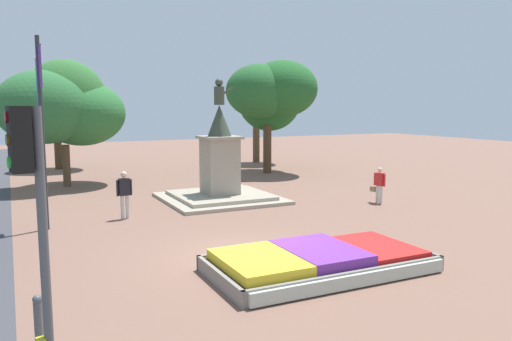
{
  "coord_description": "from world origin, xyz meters",
  "views": [
    {
      "loc": [
        -5.62,
        -12.04,
        4.09
      ],
      "look_at": [
        2.33,
        3.99,
        1.77
      ],
      "focal_mm": 35.0,
      "sensor_mm": 36.0,
      "label": 1
    }
  ],
  "objects_px": {
    "flower_planter": "(318,262)",
    "pedestrian_near_planter": "(124,191)",
    "pedestrian_with_handbag": "(379,183)",
    "kerb_bollard_mid_a": "(38,318)",
    "banner_pole": "(42,125)",
    "traffic_light_near_crossing": "(33,212)",
    "statue_monument": "(220,173)"
  },
  "relations": [
    {
      "from": "flower_planter",
      "to": "kerb_bollard_mid_a",
      "type": "bearing_deg",
      "value": -171.08
    },
    {
      "from": "pedestrian_with_handbag",
      "to": "kerb_bollard_mid_a",
      "type": "relative_size",
      "value": 1.75
    },
    {
      "from": "traffic_light_near_crossing",
      "to": "pedestrian_with_handbag",
      "type": "distance_m",
      "value": 16.91
    },
    {
      "from": "traffic_light_near_crossing",
      "to": "pedestrian_near_planter",
      "type": "height_order",
      "value": "traffic_light_near_crossing"
    },
    {
      "from": "banner_pole",
      "to": "kerb_bollard_mid_a",
      "type": "distance_m",
      "value": 9.17
    },
    {
      "from": "flower_planter",
      "to": "pedestrian_near_planter",
      "type": "xyz_separation_m",
      "value": [
        -3.05,
        8.05,
        0.76
      ]
    },
    {
      "from": "pedestrian_near_planter",
      "to": "kerb_bollard_mid_a",
      "type": "xyz_separation_m",
      "value": [
        -3.37,
        -9.06,
        -0.56
      ]
    },
    {
      "from": "flower_planter",
      "to": "traffic_light_near_crossing",
      "type": "relative_size",
      "value": 1.36
    },
    {
      "from": "banner_pole",
      "to": "kerb_bollard_mid_a",
      "type": "bearing_deg",
      "value": -94.66
    },
    {
      "from": "flower_planter",
      "to": "traffic_light_near_crossing",
      "type": "height_order",
      "value": "traffic_light_near_crossing"
    },
    {
      "from": "statue_monument",
      "to": "pedestrian_with_handbag",
      "type": "xyz_separation_m",
      "value": [
        5.76,
        -3.62,
        -0.35
      ]
    },
    {
      "from": "flower_planter",
      "to": "banner_pole",
      "type": "height_order",
      "value": "banner_pole"
    },
    {
      "from": "statue_monument",
      "to": "kerb_bollard_mid_a",
      "type": "xyz_separation_m",
      "value": [
        -7.87,
        -10.92,
        -0.73
      ]
    },
    {
      "from": "flower_planter",
      "to": "kerb_bollard_mid_a",
      "type": "xyz_separation_m",
      "value": [
        -6.42,
        -1.01,
        0.2
      ]
    },
    {
      "from": "traffic_light_near_crossing",
      "to": "pedestrian_near_planter",
      "type": "distance_m",
      "value": 12.11
    },
    {
      "from": "banner_pole",
      "to": "kerb_bollard_mid_a",
      "type": "xyz_separation_m",
      "value": [
        -0.7,
        -8.63,
        -3.02
      ]
    },
    {
      "from": "flower_planter",
      "to": "traffic_light_near_crossing",
      "type": "distance_m",
      "value": 7.75
    },
    {
      "from": "statue_monument",
      "to": "kerb_bollard_mid_a",
      "type": "distance_m",
      "value": 13.48
    },
    {
      "from": "banner_pole",
      "to": "pedestrian_near_planter",
      "type": "xyz_separation_m",
      "value": [
        2.66,
        0.43,
        -2.47
      ]
    },
    {
      "from": "traffic_light_near_crossing",
      "to": "banner_pole",
      "type": "bearing_deg",
      "value": 86.06
    },
    {
      "from": "pedestrian_with_handbag",
      "to": "pedestrian_near_planter",
      "type": "bearing_deg",
      "value": 170.27
    },
    {
      "from": "traffic_light_near_crossing",
      "to": "banner_pole",
      "type": "xyz_separation_m",
      "value": [
        0.76,
        11.05,
        0.69
      ]
    },
    {
      "from": "pedestrian_with_handbag",
      "to": "kerb_bollard_mid_a",
      "type": "height_order",
      "value": "pedestrian_with_handbag"
    },
    {
      "from": "banner_pole",
      "to": "statue_monument",
      "type": "bearing_deg",
      "value": 17.75
    },
    {
      "from": "flower_planter",
      "to": "traffic_light_near_crossing",
      "type": "xyz_separation_m",
      "value": [
        -6.47,
        -3.43,
        2.54
      ]
    },
    {
      "from": "banner_pole",
      "to": "pedestrian_with_handbag",
      "type": "xyz_separation_m",
      "value": [
        12.93,
        -1.33,
        -2.64
      ]
    },
    {
      "from": "flower_planter",
      "to": "statue_monument",
      "type": "bearing_deg",
      "value": 81.67
    },
    {
      "from": "statue_monument",
      "to": "kerb_bollard_mid_a",
      "type": "bearing_deg",
      "value": -125.77
    },
    {
      "from": "traffic_light_near_crossing",
      "to": "kerb_bollard_mid_a",
      "type": "xyz_separation_m",
      "value": [
        0.06,
        2.42,
        -2.34
      ]
    },
    {
      "from": "flower_planter",
      "to": "pedestrian_near_planter",
      "type": "height_order",
      "value": "pedestrian_near_planter"
    },
    {
      "from": "pedestrian_near_planter",
      "to": "kerb_bollard_mid_a",
      "type": "bearing_deg",
      "value": -110.38
    },
    {
      "from": "statue_monument",
      "to": "traffic_light_near_crossing",
      "type": "height_order",
      "value": "statue_monument"
    }
  ]
}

